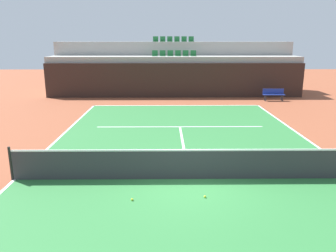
# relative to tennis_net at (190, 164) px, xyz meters

# --- Properties ---
(ground_plane) EXTENTS (80.00, 80.00, 0.00)m
(ground_plane) POSITION_rel_tennis_net_xyz_m (0.00, 0.00, -0.51)
(ground_plane) COLOR brown
(court_surface) EXTENTS (11.00, 24.00, 0.01)m
(court_surface) POSITION_rel_tennis_net_xyz_m (0.00, 0.00, -0.50)
(court_surface) COLOR #2D7238
(court_surface) RESTS_ON ground_plane
(baseline_far) EXTENTS (11.00, 0.10, 0.00)m
(baseline_far) POSITION_rel_tennis_net_xyz_m (0.00, 11.95, -0.50)
(baseline_far) COLOR white
(baseline_far) RESTS_ON court_surface
(sideline_left) EXTENTS (0.10, 24.00, 0.00)m
(sideline_left) POSITION_rel_tennis_net_xyz_m (-5.45, 0.00, -0.50)
(sideline_left) COLOR white
(sideline_left) RESTS_ON court_surface
(service_line_far) EXTENTS (8.26, 0.10, 0.00)m
(service_line_far) POSITION_rel_tennis_net_xyz_m (0.00, 6.40, -0.50)
(service_line_far) COLOR white
(service_line_far) RESTS_ON court_surface
(centre_service_line) EXTENTS (0.10, 6.40, 0.00)m
(centre_service_line) POSITION_rel_tennis_net_xyz_m (0.00, 3.20, -0.50)
(centre_service_line) COLOR white
(centre_service_line) RESTS_ON court_surface
(back_wall) EXTENTS (19.36, 0.30, 2.55)m
(back_wall) POSITION_rel_tennis_net_xyz_m (0.00, 15.29, 0.77)
(back_wall) COLOR black
(back_wall) RESTS_ON ground_plane
(stands_tier_lower) EXTENTS (19.36, 2.40, 3.01)m
(stands_tier_lower) POSITION_rel_tennis_net_xyz_m (0.00, 16.64, 0.99)
(stands_tier_lower) COLOR #9E9E99
(stands_tier_lower) RESTS_ON ground_plane
(stands_tier_upper) EXTENTS (19.36, 2.40, 4.08)m
(stands_tier_upper) POSITION_rel_tennis_net_xyz_m (0.00, 19.04, 1.53)
(stands_tier_upper) COLOR #9E9E99
(stands_tier_upper) RESTS_ON ground_plane
(seating_row_lower) EXTENTS (3.44, 0.44, 0.44)m
(seating_row_lower) POSITION_rel_tennis_net_xyz_m (0.00, 16.73, 2.62)
(seating_row_lower) COLOR #1E6633
(seating_row_lower) RESTS_ON stands_tier_lower
(seating_row_upper) EXTENTS (3.44, 0.44, 0.44)m
(seating_row_upper) POSITION_rel_tennis_net_xyz_m (0.00, 19.13, 3.70)
(seating_row_upper) COLOR #1E6633
(seating_row_upper) RESTS_ON stands_tier_upper
(tennis_net) EXTENTS (11.08, 0.08, 1.07)m
(tennis_net) POSITION_rel_tennis_net_xyz_m (0.00, 0.00, 0.00)
(tennis_net) COLOR black
(tennis_net) RESTS_ON court_surface
(player_bench) EXTENTS (1.50, 0.40, 0.85)m
(player_bench) POSITION_rel_tennis_net_xyz_m (7.03, 13.74, -0.00)
(player_bench) COLOR navy
(player_bench) RESTS_ON ground_plane
(tennis_ball_0) EXTENTS (0.07, 0.07, 0.07)m
(tennis_ball_0) POSITION_rel_tennis_net_xyz_m (0.34, -1.28, -0.47)
(tennis_ball_0) COLOR #CCE033
(tennis_ball_0) RESTS_ON court_surface
(tennis_ball_1) EXTENTS (0.07, 0.07, 0.07)m
(tennis_ball_1) POSITION_rel_tennis_net_xyz_m (-1.65, -1.43, -0.47)
(tennis_ball_1) COLOR #CCE033
(tennis_ball_1) RESTS_ON court_surface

